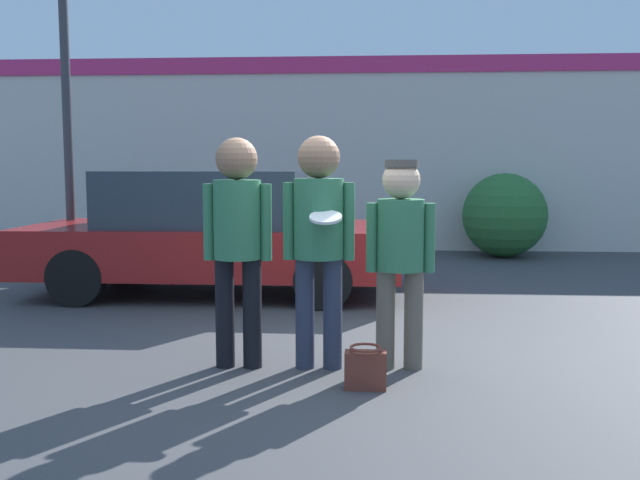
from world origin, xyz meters
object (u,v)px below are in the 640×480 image
object	(u,v)px
person_middle_with_frisbee	(319,228)
shrub	(504,215)
person_left	(237,229)
person_right	(400,244)
handbag	(365,368)
parked_car_near	(212,233)

from	to	relation	value
person_middle_with_frisbee	shrub	size ratio (longest dim) A/B	1.26
person_left	person_right	world-z (taller)	person_left
shrub	handbag	world-z (taller)	shrub
person_left	person_right	bearing A→B (deg)	2.33
shrub	handbag	distance (m)	7.85
parked_car_near	handbag	xyz separation A→B (m)	(1.93, -3.65, -0.61)
person_middle_with_frisbee	parked_car_near	size ratio (longest dim) A/B	0.40
shrub	person_left	bearing A→B (deg)	-115.72
shrub	person_middle_with_frisbee	bearing A→B (deg)	-111.36
handbag	parked_car_near	bearing A→B (deg)	117.81
person_middle_with_frisbee	person_right	xyz separation A→B (m)	(0.64, 0.04, -0.13)
person_left	person_middle_with_frisbee	xyz separation A→B (m)	(0.64, 0.02, 0.01)
parked_car_near	shrub	distance (m)	5.73
person_middle_with_frisbee	person_right	bearing A→B (deg)	3.31
person_middle_with_frisbee	parked_car_near	world-z (taller)	person_middle_with_frisbee
person_right	shrub	distance (m)	7.24
person_right	shrub	world-z (taller)	person_right
parked_car_near	handbag	distance (m)	4.17
person_left	parked_car_near	bearing A→B (deg)	106.10
person_right	handbag	distance (m)	1.03
person_left	shrub	xyz separation A→B (m)	(3.36, 6.98, -0.38)
shrub	handbag	xyz separation A→B (m)	(-2.35, -7.47, -0.58)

